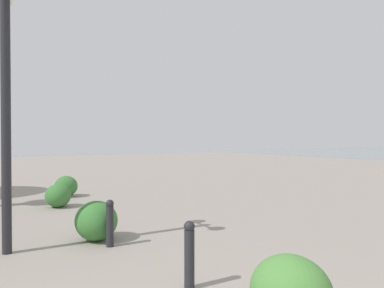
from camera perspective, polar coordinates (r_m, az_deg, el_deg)
The scene contains 6 objects.
lamppost at distance 6.21m, azimuth -27.27°, elevation 9.77°, with size 0.98×0.28×4.08m.
bollard_near at distance 4.39m, azimuth -0.42°, elevation -16.80°, with size 0.13×0.13×0.79m.
bollard_mid at distance 6.11m, azimuth -12.80°, elevation -11.88°, with size 0.13×0.13×0.76m.
shrub_low at distance 6.53m, azimuth -14.83°, elevation -11.58°, with size 0.79×0.71×0.67m.
shrub_round at distance 9.84m, azimuth -20.32°, elevation -7.61°, with size 0.70×0.63×0.59m.
shrub_tall at distance 11.51m, azimuth -19.21°, elevation -6.30°, with size 0.73×0.66×0.62m.
Camera 1 is at (-1.33, 1.22, 1.75)m, focal length 33.90 mm.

